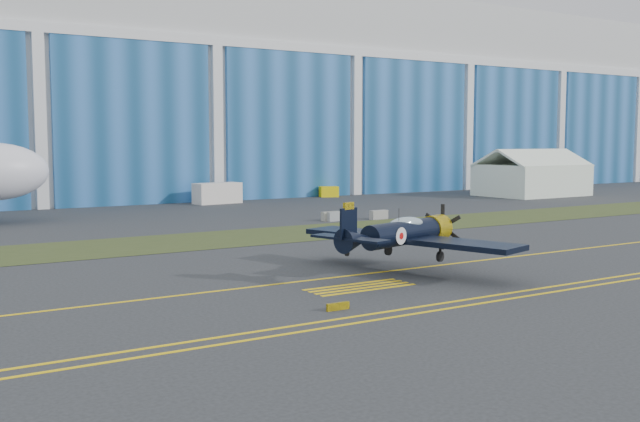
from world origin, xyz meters
TOP-DOWN VIEW (x-y plane):
  - ground at (0.00, 0.00)m, footprint 260.00×260.00m
  - grass_median at (0.00, 14.00)m, footprint 260.00×10.00m
  - hangar at (0.00, 71.79)m, footprint 220.00×45.70m
  - taxiway_centreline at (0.00, -5.00)m, footprint 200.00×0.20m
  - hold_short_ladder at (-18.00, -8.10)m, footprint 6.00×2.40m
  - guard_board_left at (-22.00, -12.00)m, footprint 1.20×0.15m
  - warbird at (-13.49, -6.00)m, footprint 15.14×16.79m
  - tent at (42.37, 34.32)m, footprint 14.62×10.81m
  - shipping_container at (-1.73, 45.68)m, footprint 6.23×3.11m
  - tug at (16.13, 47.52)m, footprint 2.92×2.33m
  - barrier_a at (-0.91, 20.88)m, footprint 2.03×0.70m
  - barrier_b at (-0.56, 20.40)m, footprint 2.01×0.62m
  - barrier_c at (3.89, 19.49)m, footprint 2.04×0.77m

SIDE VIEW (x-z plane):
  - ground at x=0.00m, z-range 0.00..0.00m
  - taxiway_centreline at x=0.00m, z-range 0.00..0.02m
  - hold_short_ladder at x=-18.00m, z-range 0.00..0.02m
  - grass_median at x=0.00m, z-range 0.01..0.03m
  - guard_board_left at x=-22.00m, z-range 0.00..0.35m
  - barrier_a at x=-0.91m, z-range 0.00..0.90m
  - barrier_b at x=-0.56m, z-range 0.00..0.90m
  - barrier_c at x=3.89m, z-range 0.00..0.90m
  - tug at x=16.13m, z-range 0.00..1.48m
  - shipping_container at x=-1.73m, z-range 0.00..2.59m
  - warbird at x=-13.49m, z-range 0.30..4.48m
  - tent at x=42.37m, z-range 0.00..6.72m
  - hangar at x=0.00m, z-range -0.04..29.96m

